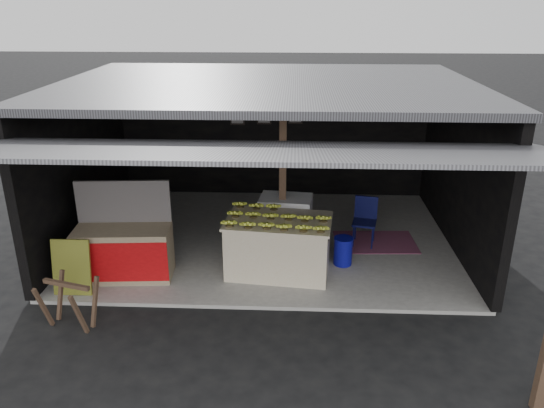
{
  "coord_description": "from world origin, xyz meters",
  "views": [
    {
      "loc": [
        0.51,
        -6.81,
        4.37
      ],
      "look_at": [
        0.13,
        1.57,
        1.1
      ],
      "focal_mm": 35.0,
      "sensor_mm": 36.0,
      "label": 1
    }
  ],
  "objects_px": {
    "white_crate": "(285,223)",
    "water_barrel": "(343,252)",
    "plastic_chair": "(365,217)",
    "neighbor_stall": "(124,250)",
    "banana_table": "(279,246)",
    "sawhorse": "(69,299)"
  },
  "relations": [
    {
      "from": "banana_table",
      "to": "sawhorse",
      "type": "height_order",
      "value": "banana_table"
    },
    {
      "from": "sawhorse",
      "to": "water_barrel",
      "type": "relative_size",
      "value": 1.69
    },
    {
      "from": "neighbor_stall",
      "to": "sawhorse",
      "type": "xyz_separation_m",
      "value": [
        -0.36,
        -1.39,
        -0.08
      ]
    },
    {
      "from": "banana_table",
      "to": "water_barrel",
      "type": "distance_m",
      "value": 1.17
    },
    {
      "from": "plastic_chair",
      "to": "water_barrel",
      "type": "bearing_deg",
      "value": -105.48
    },
    {
      "from": "banana_table",
      "to": "white_crate",
      "type": "relative_size",
      "value": 1.79
    },
    {
      "from": "water_barrel",
      "to": "white_crate",
      "type": "bearing_deg",
      "value": 151.39
    },
    {
      "from": "neighbor_stall",
      "to": "white_crate",
      "type": "bearing_deg",
      "value": 19.22
    },
    {
      "from": "sawhorse",
      "to": "white_crate",
      "type": "bearing_deg",
      "value": 56.27
    },
    {
      "from": "neighbor_stall",
      "to": "plastic_chair",
      "type": "xyz_separation_m",
      "value": [
        4.08,
        1.47,
        0.05
      ]
    },
    {
      "from": "plastic_chair",
      "to": "sawhorse",
      "type": "bearing_deg",
      "value": -134.98
    },
    {
      "from": "banana_table",
      "to": "white_crate",
      "type": "xyz_separation_m",
      "value": [
        0.1,
        0.87,
        0.03
      ]
    },
    {
      "from": "neighbor_stall",
      "to": "banana_table",
      "type": "bearing_deg",
      "value": 1.72
    },
    {
      "from": "sawhorse",
      "to": "plastic_chair",
      "type": "height_order",
      "value": "plastic_chair"
    },
    {
      "from": "neighbor_stall",
      "to": "water_barrel",
      "type": "relative_size",
      "value": 3.39
    },
    {
      "from": "banana_table",
      "to": "white_crate",
      "type": "bearing_deg",
      "value": 90.03
    },
    {
      "from": "neighbor_stall",
      "to": "water_barrel",
      "type": "height_order",
      "value": "neighbor_stall"
    },
    {
      "from": "neighbor_stall",
      "to": "sawhorse",
      "type": "bearing_deg",
      "value": -108.87
    },
    {
      "from": "white_crate",
      "to": "sawhorse",
      "type": "bearing_deg",
      "value": -132.92
    },
    {
      "from": "white_crate",
      "to": "water_barrel",
      "type": "distance_m",
      "value": 1.18
    },
    {
      "from": "banana_table",
      "to": "water_barrel",
      "type": "height_order",
      "value": "banana_table"
    },
    {
      "from": "banana_table",
      "to": "plastic_chair",
      "type": "distance_m",
      "value": 1.98
    }
  ]
}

